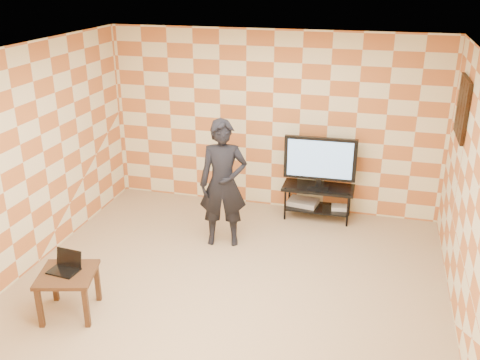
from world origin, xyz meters
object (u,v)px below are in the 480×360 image
side_table (68,280)px  person (223,184)px  tv_stand (318,195)px  tv (320,160)px

side_table → person: person is taller
tv_stand → side_table: size_ratio=1.47×
tv → person: size_ratio=0.60×
tv → tv_stand: bearing=88.5°
tv_stand → person: bearing=-135.9°
person → side_table: bearing=-133.4°
tv_stand → side_table: (-2.28, -3.06, 0.05)m
tv → person: person is taller
tv_stand → tv: (-0.00, -0.00, 0.55)m
tv_stand → person: person is taller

